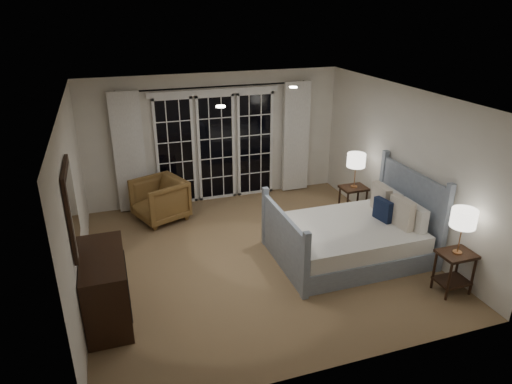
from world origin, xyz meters
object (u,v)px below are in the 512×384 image
object	(u,v)px
bed	(352,237)
nightstand_right	(353,197)
armchair	(160,200)
lamp_left	(464,219)
lamp_right	(356,160)
nightstand_left	(454,266)
dresser	(106,287)

from	to	relation	value
bed	nightstand_right	xyz separation A→B (m)	(0.72, 1.23, 0.07)
armchair	nightstand_right	bearing A→B (deg)	51.23
bed	lamp_left	world-z (taller)	bed
lamp_right	armchair	world-z (taller)	lamp_right
nightstand_left	dresser	bearing A→B (deg)	168.38
lamp_left	lamp_right	distance (m)	2.53
lamp_right	bed	bearing A→B (deg)	-120.17
lamp_left	dresser	distance (m)	4.62
lamp_right	dresser	world-z (taller)	lamp_right
armchair	nightstand_left	bearing A→B (deg)	22.66
dresser	nightstand_left	bearing A→B (deg)	-11.62
bed	nightstand_right	distance (m)	1.43
nightstand_left	armchair	xyz separation A→B (m)	(-3.48, 3.56, -0.01)
nightstand_left	dresser	distance (m)	4.57
lamp_right	dresser	distance (m)	4.70
armchair	dresser	world-z (taller)	dresser
nightstand_right	lamp_left	size ratio (longest dim) A/B	0.95
lamp_left	lamp_right	xyz separation A→B (m)	(-0.11, 2.52, -0.01)
dresser	armchair	bearing A→B (deg)	69.23
bed	nightstand_right	size ratio (longest dim) A/B	3.69
nightstand_left	armchair	bearing A→B (deg)	134.34
lamp_left	dresser	size ratio (longest dim) A/B	0.51
nightstand_left	armchair	size ratio (longest dim) A/B	0.72
bed	lamp_left	distance (m)	1.72
bed	lamp_left	size ratio (longest dim) A/B	3.49
nightstand_right	armchair	distance (m)	3.52
nightstand_right	lamp_right	distance (m)	0.71
armchair	lamp_left	bearing A→B (deg)	22.66
nightstand_left	armchair	world-z (taller)	armchair
nightstand_right	armchair	xyz separation A→B (m)	(-3.36, 1.03, -0.01)
bed	armchair	xyz separation A→B (m)	(-2.65, 2.27, 0.06)
bed	nightstand_right	bearing A→B (deg)	59.83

